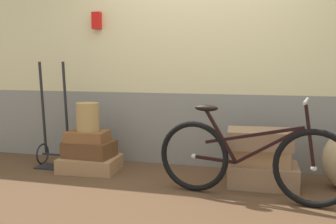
# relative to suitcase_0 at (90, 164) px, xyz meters

# --- Properties ---
(ground) EXTENTS (9.52, 5.20, 0.06)m
(ground) POSITION_rel_suitcase_0_xyz_m (1.15, -0.24, -0.11)
(ground) COLOR #513823
(station_building) EXTENTS (7.52, 0.74, 2.87)m
(station_building) POSITION_rel_suitcase_0_xyz_m (1.17, 0.60, 1.36)
(station_building) COLOR gray
(station_building) RESTS_ON ground
(suitcase_0) EXTENTS (0.66, 0.52, 0.16)m
(suitcase_0) POSITION_rel_suitcase_0_xyz_m (0.00, 0.00, 0.00)
(suitcase_0) COLOR #9E754C
(suitcase_0) RESTS_ON ground
(suitcase_1) EXTENTS (0.55, 0.40, 0.18)m
(suitcase_1) POSITION_rel_suitcase_0_xyz_m (-0.01, 0.01, 0.17)
(suitcase_1) COLOR brown
(suitcase_1) RESTS_ON suitcase_0
(suitcase_2) EXTENTS (0.46, 0.35, 0.12)m
(suitcase_2) POSITION_rel_suitcase_0_xyz_m (-0.02, -0.00, 0.31)
(suitcase_2) COLOR brown
(suitcase_2) RESTS_ON suitcase_1
(suitcase_3) EXTENTS (0.67, 0.48, 0.21)m
(suitcase_3) POSITION_rel_suitcase_0_xyz_m (1.88, -0.02, 0.03)
(suitcase_3) COLOR #937051
(suitcase_3) RESTS_ON ground
(suitcase_4) EXTENTS (0.55, 0.40, 0.16)m
(suitcase_4) POSITION_rel_suitcase_0_xyz_m (1.88, -0.01, 0.22)
(suitcase_4) COLOR #9E754C
(suitcase_4) RESTS_ON suitcase_3
(suitcase_5) EXTENTS (0.64, 0.46, 0.18)m
(suitcase_5) POSITION_rel_suitcase_0_xyz_m (1.84, -0.02, 0.39)
(suitcase_5) COLOR #937051
(suitcase_5) RESTS_ON suitcase_4
(wicker_basket) EXTENTS (0.25, 0.25, 0.32)m
(wicker_basket) POSITION_rel_suitcase_0_xyz_m (-0.02, 0.01, 0.53)
(wicker_basket) COLOR #A8844C
(wicker_basket) RESTS_ON suitcase_2
(luggage_trolley) EXTENTS (0.38, 0.35, 1.22)m
(luggage_trolley) POSITION_rel_suitcase_0_xyz_m (-0.50, 0.09, 0.22)
(luggage_trolley) COLOR black
(luggage_trolley) RESTS_ON ground
(bicycle) EXTENTS (1.70, 0.46, 0.90)m
(bicycle) POSITION_rel_suitcase_0_xyz_m (1.77, -0.44, 0.28)
(bicycle) COLOR black
(bicycle) RESTS_ON ground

